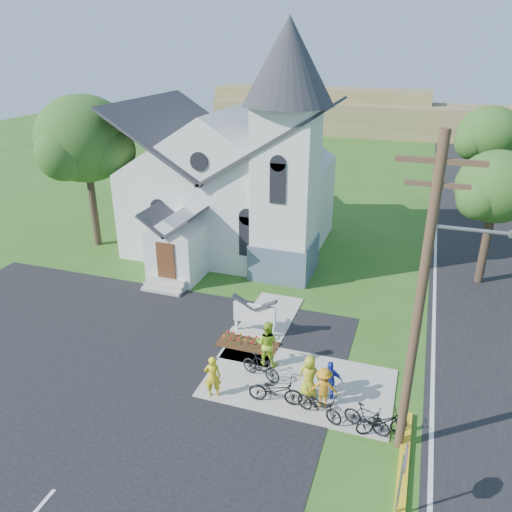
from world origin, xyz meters
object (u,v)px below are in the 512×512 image
(bike_4, at_px, (382,422))
(bike_0, at_px, (276,390))
(church_sign, at_px, (254,314))
(stop_sign, at_px, (404,467))
(bike_1, at_px, (261,367))
(utility_pole, at_px, (423,297))
(cyclist_2, at_px, (330,380))
(cyclist_3, at_px, (324,388))
(cyclist_0, at_px, (213,376))
(bike_2, at_px, (319,405))
(bike_3, at_px, (367,418))
(cyclist_4, at_px, (309,376))
(cyclist_1, at_px, (267,343))

(bike_4, bearing_deg, bike_0, 60.70)
(church_sign, relative_size, stop_sign, 0.89)
(bike_1, bearing_deg, utility_pole, -91.29)
(bike_1, height_order, cyclist_2, cyclist_2)
(bike_0, height_order, cyclist_3, cyclist_3)
(cyclist_0, distance_m, bike_4, 5.99)
(church_sign, distance_m, bike_0, 4.62)
(stop_sign, height_order, cyclist_3, stop_sign)
(utility_pole, bearing_deg, cyclist_0, 177.41)
(church_sign, relative_size, bike_0, 1.13)
(utility_pole, bearing_deg, church_sign, 144.40)
(bike_1, height_order, bike_2, bike_1)
(cyclist_0, xyz_separation_m, cyclist_2, (4.02, 1.20, -0.06))
(bike_1, bearing_deg, bike_4, -90.48)
(bike_2, height_order, bike_3, bike_3)
(cyclist_3, xyz_separation_m, bike_4, (2.09, -0.73, -0.32))
(cyclist_0, distance_m, cyclist_4, 3.47)
(cyclist_2, xyz_separation_m, bike_3, (1.48, -1.20, -0.28))
(bike_1, relative_size, cyclist_2, 1.11)
(church_sign, height_order, cyclist_0, cyclist_0)
(utility_pole, height_order, cyclist_3, utility_pole)
(cyclist_1, bearing_deg, utility_pole, 153.43)
(stop_sign, height_order, cyclist_2, stop_sign)
(cyclist_1, bearing_deg, church_sign, -57.78)
(church_sign, relative_size, cyclist_3, 1.42)
(cyclist_1, distance_m, bike_4, 5.35)
(cyclist_1, relative_size, cyclist_4, 1.14)
(cyclist_2, distance_m, bike_2, 1.12)
(cyclist_0, height_order, cyclist_2, cyclist_0)
(bike_1, distance_m, cyclist_4, 2.03)
(bike_2, relative_size, cyclist_4, 1.07)
(bike_0, relative_size, bike_3, 1.20)
(utility_pole, height_order, cyclist_4, utility_pole)
(bike_0, height_order, cyclist_2, cyclist_2)
(bike_0, distance_m, bike_2, 1.64)
(cyclist_4, bearing_deg, bike_3, 155.50)
(cyclist_1, relative_size, cyclist_3, 1.23)
(stop_sign, distance_m, bike_4, 3.34)
(cyclist_0, xyz_separation_m, cyclist_4, (3.28, 1.11, 0.01))
(cyclist_2, bearing_deg, cyclist_0, 8.93)
(cyclist_3, bearing_deg, church_sign, -54.50)
(cyclist_0, distance_m, cyclist_2, 4.19)
(stop_sign, xyz_separation_m, cyclist_4, (-3.43, 4.11, -0.90))
(cyclist_2, bearing_deg, cyclist_3, 66.73)
(cyclist_2, height_order, cyclist_3, cyclist_3)
(bike_0, bearing_deg, cyclist_2, -70.55)
(bike_1, distance_m, cyclist_3, 2.69)
(church_sign, bearing_deg, cyclist_1, -58.47)
(church_sign, bearing_deg, bike_4, -36.71)
(cyclist_3, relative_size, bike_4, 0.89)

